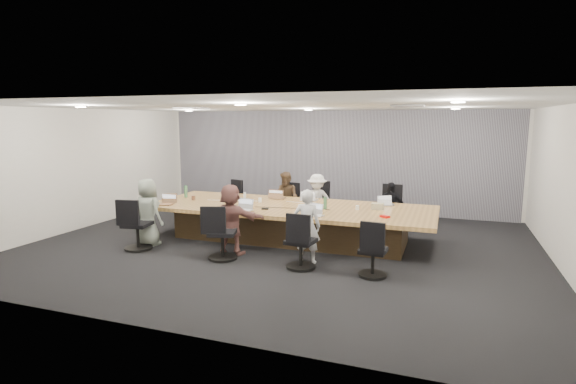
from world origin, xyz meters
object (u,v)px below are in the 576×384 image
(chair_3, at_px, (392,211))
(stapler, at_px, (309,208))
(chair_1, at_px, (291,207))
(bottle_clear, at_px, (245,197))
(laptop_5, at_px, (243,210))
(mug_brown, at_px, (193,198))
(laptop_4, at_px, (164,204))
(chair_2, at_px, (321,206))
(person_2, at_px, (317,201))
(chair_0, at_px, (236,203))
(canvas_bag, at_px, (378,206))
(chair_6, at_px, (301,246))
(laptop_3, at_px, (387,204))
(laptop_1, at_px, (279,198))
(bottle_green_right, at_px, (325,203))
(chair_4, at_px, (137,229))
(person_6, at_px, (307,226))
(person_5, at_px, (231,219))
(person_4, at_px, (148,212))
(conference_table, at_px, (290,221))
(laptop_6, at_px, (316,215))
(chair_5, at_px, (222,237))
(person_1, at_px, (287,198))
(person_3, at_px, (390,208))
(bottle_green_left, at_px, (186,191))
(snack_packet, at_px, (385,216))
(chair_7, at_px, (373,255))
(laptop_2, at_px, (310,200))

(chair_3, relative_size, stapler, 5.43)
(chair_1, relative_size, bottle_clear, 3.74)
(laptop_5, bearing_deg, mug_brown, 162.65)
(laptop_4, distance_m, bottle_clear, 1.76)
(chair_2, height_order, person_2, person_2)
(chair_0, distance_m, canvas_bag, 4.21)
(chair_6, xyz_separation_m, laptop_3, (1.12, 2.50, 0.35))
(chair_1, bearing_deg, chair_2, -169.59)
(chair_2, relative_size, laptop_1, 2.45)
(bottle_clear, xyz_separation_m, canvas_bag, (2.96, 0.01, -0.03))
(laptop_3, height_order, bottle_green_right, bottle_green_right)
(chair_1, xyz_separation_m, chair_4, (-2.02, -3.40, 0.06))
(chair_0, xyz_separation_m, stapler, (2.59, -1.91, 0.40))
(laptop_4, bearing_deg, chair_2, 30.46)
(chair_1, distance_m, person_6, 3.36)
(chair_1, height_order, chair_2, chair_2)
(chair_4, bearing_deg, person_5, 0.14)
(chair_3, xyz_separation_m, laptop_1, (-2.49, -0.90, 0.32))
(chair_3, relative_size, person_4, 0.63)
(laptop_4, bearing_deg, laptop_5, -11.40)
(conference_table, height_order, chair_0, conference_table)
(chair_6, relative_size, laptop_6, 2.74)
(laptop_1, bearing_deg, conference_table, 124.15)
(chair_5, height_order, stapler, chair_5)
(person_1, relative_size, laptop_6, 4.45)
(chair_3, distance_m, chair_4, 5.65)
(chair_6, distance_m, person_5, 1.58)
(chair_3, relative_size, person_2, 0.68)
(person_3, bearing_deg, canvas_bag, -105.04)
(person_6, relative_size, mug_brown, 13.00)
(person_5, bearing_deg, person_2, -110.09)
(chair_1, relative_size, bottle_green_left, 2.63)
(laptop_3, height_order, person_6, person_6)
(chair_2, distance_m, laptop_4, 3.76)
(bottle_green_right, distance_m, canvas_bag, 1.06)
(laptop_1, distance_m, person_4, 2.95)
(conference_table, bearing_deg, bottle_green_left, 176.27)
(conference_table, xyz_separation_m, person_1, (-0.56, 1.35, 0.24))
(person_3, height_order, laptop_6, person_3)
(laptop_5, height_order, snack_packet, snack_packet)
(conference_table, height_order, chair_5, chair_5)
(chair_0, height_order, chair_7, chair_0)
(laptop_3, distance_m, bottle_clear, 3.13)
(laptop_3, bearing_deg, chair_4, 14.84)
(chair_3, distance_m, laptop_3, 0.95)
(chair_7, xyz_separation_m, canvas_bag, (-0.23, 1.92, 0.44))
(conference_table, relative_size, laptop_5, 17.42)
(laptop_5, bearing_deg, bottle_clear, 120.36)
(person_5, bearing_deg, chair_2, -108.06)
(stapler, bearing_deg, laptop_2, 127.67)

